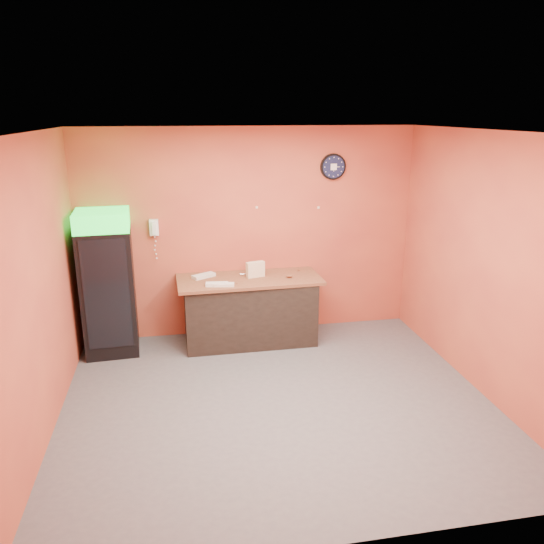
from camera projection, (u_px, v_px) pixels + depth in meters
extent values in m
plane|color=#47474C|center=(277.00, 402.00, 5.67)|extent=(4.50, 4.50, 0.00)
cube|color=#C15736|center=(250.00, 233.00, 7.14)|extent=(4.50, 0.02, 2.80)
cube|color=#C15736|center=(38.00, 290.00, 4.87)|extent=(0.02, 4.00, 2.80)
cube|color=#C15736|center=(485.00, 266.00, 5.65)|extent=(0.02, 4.00, 2.80)
cube|color=white|center=(278.00, 132.00, 4.85)|extent=(4.50, 4.00, 0.02)
cube|color=black|center=(109.00, 292.00, 6.67)|extent=(0.68, 0.68, 1.60)
cube|color=#1BED36|center=(102.00, 220.00, 6.40)|extent=(0.68, 0.68, 0.23)
cube|color=black|center=(104.00, 295.00, 6.34)|extent=(0.53, 0.05, 1.37)
cube|color=black|center=(250.00, 311.00, 7.06)|extent=(1.70, 0.77, 0.85)
cylinder|color=black|center=(333.00, 167.00, 7.06)|extent=(0.35, 0.05, 0.35)
cylinder|color=#0F1433|center=(334.00, 167.00, 7.03)|extent=(0.30, 0.01, 0.30)
cube|color=white|center=(334.00, 167.00, 7.03)|extent=(0.08, 0.00, 0.08)
cube|color=white|center=(154.00, 227.00, 6.84)|extent=(0.11, 0.07, 0.21)
cube|color=white|center=(154.00, 228.00, 6.80)|extent=(0.05, 0.04, 0.17)
cube|color=brown|center=(249.00, 279.00, 6.93)|extent=(1.89, 0.86, 0.04)
cube|color=beige|center=(256.00, 275.00, 6.96)|extent=(0.25, 0.14, 0.05)
cube|color=beige|center=(255.00, 271.00, 6.95)|extent=(0.25, 0.14, 0.05)
cube|color=beige|center=(255.00, 268.00, 6.93)|extent=(0.25, 0.14, 0.05)
cube|color=beige|center=(255.00, 264.00, 6.92)|extent=(0.25, 0.14, 0.05)
cube|color=silver|center=(217.00, 284.00, 6.61)|extent=(0.29, 0.14, 0.04)
cube|color=silver|center=(224.00, 285.00, 6.60)|extent=(0.26, 0.13, 0.04)
cube|color=silver|center=(204.00, 276.00, 6.94)|extent=(0.32, 0.26, 0.04)
cylinder|color=silver|center=(253.00, 272.00, 7.06)|extent=(0.07, 0.07, 0.07)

